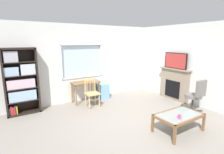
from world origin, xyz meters
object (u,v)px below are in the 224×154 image
at_px(bookshelf, 20,81).
at_px(sippy_cup, 179,117).
at_px(wooden_chair, 92,93).
at_px(office_chair, 196,94).
at_px(plastic_drawer_unit, 103,91).
at_px(fireplace, 174,84).
at_px(coffee_table, 179,117).
at_px(tv, 176,61).
at_px(desk_under_window, 86,85).

distance_m(bookshelf, sippy_cup, 4.32).
relative_size(wooden_chair, office_chair, 0.90).
relative_size(plastic_drawer_unit, office_chair, 0.55).
bearing_deg(fireplace, office_chair, -111.99).
bearing_deg(fireplace, wooden_chair, 161.65).
relative_size(fireplace, sippy_cup, 13.33).
bearing_deg(plastic_drawer_unit, bookshelf, 178.76).
bearing_deg(bookshelf, coffee_table, -47.07).
bearing_deg(tv, bookshelf, 161.84).
relative_size(desk_under_window, fireplace, 0.80).
bearing_deg(office_chair, fireplace, 68.01).
relative_size(desk_under_window, tv, 1.08).
bearing_deg(sippy_cup, plastic_drawer_unit, 91.41).
distance_m(bookshelf, office_chair, 5.11).
bearing_deg(bookshelf, wooden_chair, -17.74).
relative_size(bookshelf, wooden_chair, 2.13).
bearing_deg(plastic_drawer_unit, office_chair, -57.95).
height_order(coffee_table, sippy_cup, sippy_cup).
xyz_separation_m(fireplace, sippy_cup, (-2.03, -1.74, -0.10)).
xyz_separation_m(tv, sippy_cup, (-2.01, -1.74, -0.94)).
xyz_separation_m(desk_under_window, office_chair, (2.36, -2.59, -0.05)).
bearing_deg(coffee_table, tv, 41.13).
bearing_deg(plastic_drawer_unit, sippy_cup, -88.59).
relative_size(desk_under_window, coffee_table, 0.87).
relative_size(desk_under_window, plastic_drawer_unit, 1.75).
distance_m(wooden_chair, sippy_cup, 2.80).
height_order(desk_under_window, plastic_drawer_unit, desk_under_window).
xyz_separation_m(wooden_chair, fireplace, (2.84, -0.94, 0.11)).
height_order(bookshelf, desk_under_window, bookshelf).
xyz_separation_m(plastic_drawer_unit, tv, (2.09, -1.50, 1.14)).
relative_size(desk_under_window, office_chair, 0.96).
bearing_deg(plastic_drawer_unit, fireplace, -35.48).
xyz_separation_m(plastic_drawer_unit, fireplace, (2.11, -1.50, 0.30)).
bearing_deg(wooden_chair, desk_under_window, 87.59).
relative_size(fireplace, coffee_table, 1.09).
height_order(bookshelf, plastic_drawer_unit, bookshelf).
distance_m(bookshelf, desk_under_window, 2.00).
bearing_deg(plastic_drawer_unit, coffee_table, -85.06).
bearing_deg(wooden_chair, tv, -18.46).
relative_size(plastic_drawer_unit, sippy_cup, 6.07).
bearing_deg(sippy_cup, wooden_chair, 106.72).
height_order(tv, sippy_cup, tv).
bearing_deg(coffee_table, office_chair, 18.33).
xyz_separation_m(bookshelf, coffee_table, (2.94, -3.16, -0.60)).
xyz_separation_m(wooden_chair, tv, (2.82, -0.94, 0.95)).
bearing_deg(wooden_chair, sippy_cup, -73.28).
relative_size(bookshelf, plastic_drawer_unit, 3.51).
bearing_deg(coffee_table, plastic_drawer_unit, 94.94).
xyz_separation_m(bookshelf, fireplace, (4.78, -1.56, -0.40)).
xyz_separation_m(desk_under_window, tv, (2.80, -1.45, 0.80)).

